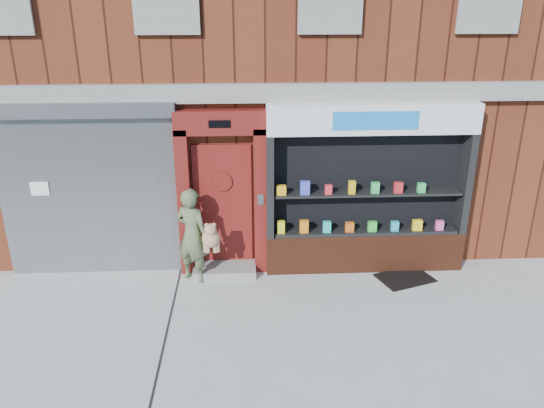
{
  "coord_description": "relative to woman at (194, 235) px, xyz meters",
  "views": [
    {
      "loc": [
        -0.35,
        -6.67,
        4.58
      ],
      "look_at": [
        0.05,
        1.0,
        1.59
      ],
      "focal_mm": 35.0,
      "sensor_mm": 36.0,
      "label": 1
    }
  ],
  "objects": [
    {
      "name": "red_door_bay",
      "position": [
        0.49,
        0.33,
        0.62
      ],
      "size": [
        1.52,
        0.58,
        2.9
      ],
      "color": "#51100D",
      "rests_on": "ground"
    },
    {
      "name": "woman",
      "position": [
        0.0,
        0.0,
        0.0
      ],
      "size": [
        0.84,
        0.67,
        1.67
      ],
      "color": "#525F3E",
      "rests_on": "ground"
    },
    {
      "name": "doormat",
      "position": [
        3.64,
        -0.17,
        -0.83
      ],
      "size": [
        1.07,
        0.9,
        0.02
      ],
      "primitive_type": "cube",
      "rotation": [
        0.0,
        0.0,
        0.34
      ],
      "color": "black",
      "rests_on": "ground"
    },
    {
      "name": "building",
      "position": [
        1.24,
        4.46,
        3.16
      ],
      "size": [
        12.0,
        8.16,
        8.0
      ],
      "color": "#562113",
      "rests_on": "ground"
    },
    {
      "name": "pharmacy_bay",
      "position": [
        2.98,
        0.28,
        0.53
      ],
      "size": [
        3.5,
        0.41,
        3.0
      ],
      "color": "#572514",
      "rests_on": "ground"
    },
    {
      "name": "shutter_bay",
      "position": [
        -1.76,
        0.4,
        0.88
      ],
      "size": [
        3.1,
        0.3,
        3.04
      ],
      "color": "gray",
      "rests_on": "ground"
    },
    {
      "name": "ground",
      "position": [
        1.24,
        -1.53,
        -0.84
      ],
      "size": [
        80.0,
        80.0,
        0.0
      ],
      "primitive_type": "plane",
      "color": "#9E9E99",
      "rests_on": "ground"
    }
  ]
}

